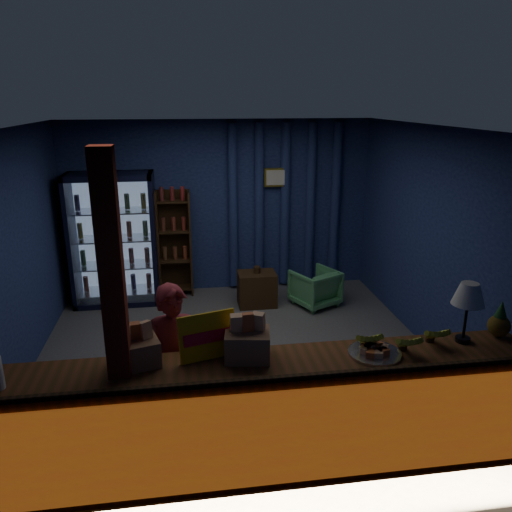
{
  "coord_description": "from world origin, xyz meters",
  "views": [
    {
      "loc": [
        -0.54,
        -5.24,
        2.89
      ],
      "look_at": [
        0.21,
        -0.2,
        1.27
      ],
      "focal_mm": 35.0,
      "sensor_mm": 36.0,
      "label": 1
    }
  ],
  "objects_px": {
    "pastry_tray": "(375,352)",
    "table_lamp": "(469,296)",
    "shopkeeper": "(176,364)",
    "green_chair": "(315,288)"
  },
  "relations": [
    {
      "from": "pastry_tray",
      "to": "table_lamp",
      "type": "height_order",
      "value": "table_lamp"
    },
    {
      "from": "shopkeeper",
      "to": "pastry_tray",
      "type": "distance_m",
      "value": 1.67
    },
    {
      "from": "green_chair",
      "to": "pastry_tray",
      "type": "xyz_separation_m",
      "value": [
        -0.38,
        -3.18,
        0.7
      ]
    },
    {
      "from": "green_chair",
      "to": "shopkeeper",
      "type": "bearing_deg",
      "value": 28.2
    },
    {
      "from": "green_chair",
      "to": "table_lamp",
      "type": "xyz_separation_m",
      "value": [
        0.42,
        -3.08,
        1.09
      ]
    },
    {
      "from": "green_chair",
      "to": "table_lamp",
      "type": "distance_m",
      "value": 3.3
    },
    {
      "from": "table_lamp",
      "to": "pastry_tray",
      "type": "bearing_deg",
      "value": -172.81
    },
    {
      "from": "green_chair",
      "to": "table_lamp",
      "type": "bearing_deg",
      "value": 72.04
    },
    {
      "from": "pastry_tray",
      "to": "table_lamp",
      "type": "relative_size",
      "value": 0.81
    },
    {
      "from": "shopkeeper",
      "to": "table_lamp",
      "type": "xyz_separation_m",
      "value": [
        2.38,
        -0.39,
        0.64
      ]
    }
  ]
}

